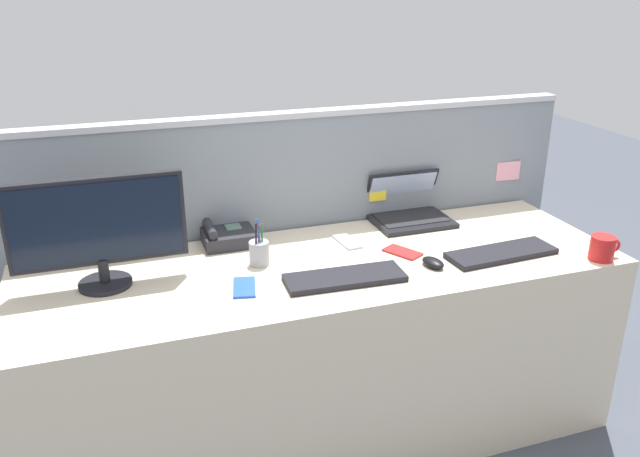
% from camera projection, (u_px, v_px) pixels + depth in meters
% --- Properties ---
extents(ground_plane, '(10.00, 10.00, 0.00)m').
position_uv_depth(ground_plane, '(324.00, 428.00, 2.66)').
color(ground_plane, '#424751').
extents(desk, '(2.24, 0.73, 0.76)m').
position_uv_depth(desk, '(324.00, 350.00, 2.52)').
color(desk, beige).
rests_on(desk, ground_plane).
extents(cubicle_divider, '(2.48, 0.08, 1.25)m').
position_uv_depth(cubicle_divider, '(294.00, 253.00, 2.79)').
color(cubicle_divider, gray).
rests_on(cubicle_divider, ground_plane).
extents(desktop_monitor, '(0.58, 0.18, 0.39)m').
position_uv_depth(desktop_monitor, '(98.00, 227.00, 2.14)').
color(desktop_monitor, black).
rests_on(desktop_monitor, desk).
extents(laptop, '(0.33, 0.28, 0.21)m').
position_uv_depth(laptop, '(407.00, 209.00, 2.79)').
color(laptop, black).
rests_on(laptop, desk).
extents(desk_phone, '(0.20, 0.19, 0.09)m').
position_uv_depth(desk_phone, '(227.00, 236.00, 2.54)').
color(desk_phone, '#232328').
rests_on(desk_phone, desk).
extents(keyboard_main, '(0.44, 0.17, 0.02)m').
position_uv_depth(keyboard_main, '(501.00, 253.00, 2.44)').
color(keyboard_main, black).
rests_on(keyboard_main, desk).
extents(keyboard_spare, '(0.43, 0.17, 0.02)m').
position_uv_depth(keyboard_spare, '(345.00, 278.00, 2.24)').
color(keyboard_spare, black).
rests_on(keyboard_spare, desk).
extents(computer_mouse_right_hand, '(0.08, 0.11, 0.03)m').
position_uv_depth(computer_mouse_right_hand, '(433.00, 263.00, 2.35)').
color(computer_mouse_right_hand, black).
rests_on(computer_mouse_right_hand, desk).
extents(pen_cup, '(0.07, 0.07, 0.18)m').
position_uv_depth(pen_cup, '(259.00, 253.00, 2.35)').
color(pen_cup, '#99999E').
rests_on(pen_cup, desk).
extents(cell_phone_blue_case, '(0.10, 0.16, 0.01)m').
position_uv_depth(cell_phone_blue_case, '(244.00, 287.00, 2.19)').
color(cell_phone_blue_case, blue).
rests_on(cell_phone_blue_case, desk).
extents(cell_phone_silver_slab, '(0.08, 0.16, 0.01)m').
position_uv_depth(cell_phone_silver_slab, '(347.00, 242.00, 2.56)').
color(cell_phone_silver_slab, '#B7BAC1').
rests_on(cell_phone_silver_slab, desk).
extents(cell_phone_red_case, '(0.14, 0.16, 0.01)m').
position_uv_depth(cell_phone_red_case, '(402.00, 252.00, 2.46)').
color(cell_phone_red_case, '#B22323').
rests_on(cell_phone_red_case, desk).
extents(coffee_mug, '(0.13, 0.09, 0.09)m').
position_uv_depth(coffee_mug, '(603.00, 248.00, 2.40)').
color(coffee_mug, red).
rests_on(coffee_mug, desk).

